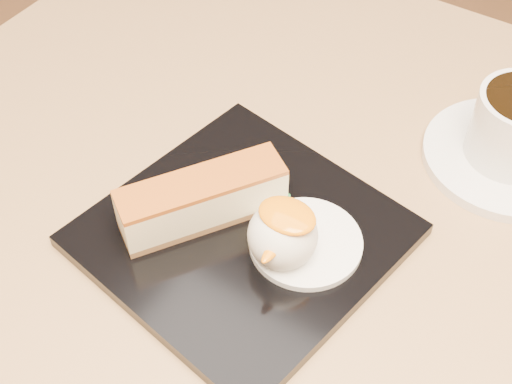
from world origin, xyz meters
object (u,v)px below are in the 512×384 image
Objects in this scene: table at (261,335)px; ice_cream_scoop at (283,235)px; cheesecake at (202,199)px; dessert_plate at (243,235)px; saucer at (507,157)px.

table is 0.20m from ice_cream_scoop.
ice_cream_scoop is at bearing -56.23° from cheesecake.
table is 3.64× the size of dessert_plate.
ice_cream_scoop is at bearing -117.78° from saucer.
dessert_plate is 4.08× the size of ice_cream_scoop.
dessert_plate is 0.05m from ice_cream_scoop.
saucer is at bearing 62.22° from ice_cream_scoop.
cheesecake is (-0.05, -0.01, 0.19)m from table.
table is 5.33× the size of saucer.
dessert_plate is 1.47× the size of saucer.
table is 0.29m from saucer.
cheesecake is at bearing -162.76° from table.
dessert_plate is (-0.01, -0.01, 0.16)m from table.
cheesecake is 0.28m from saucer.
ice_cream_scoop is (0.03, -0.01, 0.19)m from table.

